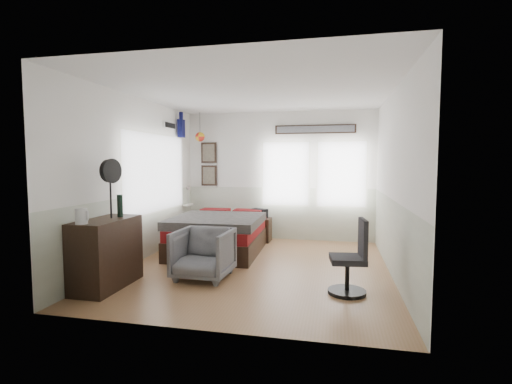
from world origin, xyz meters
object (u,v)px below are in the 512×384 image
(dresser, at_px, (107,253))
(bed, at_px, (220,233))
(task_chair, at_px, (352,264))
(armchair, at_px, (203,254))
(nightstand, at_px, (259,230))

(dresser, bearing_deg, bed, 68.75)
(bed, height_order, task_chair, task_chair)
(armchair, height_order, nightstand, armchair)
(armchair, distance_m, task_chair, 2.03)
(armchair, xyz_separation_m, task_chair, (2.02, -0.20, 0.03))
(armchair, height_order, task_chair, task_chair)
(task_chair, bearing_deg, armchair, 167.42)
(bed, relative_size, dresser, 2.15)
(bed, height_order, armchair, armchair)
(bed, bearing_deg, armchair, -82.81)
(nightstand, bearing_deg, dresser, -112.37)
(armchair, xyz_separation_m, nightstand, (0.27, 2.59, -0.11))
(bed, relative_size, task_chair, 2.28)
(bed, distance_m, task_chair, 2.90)
(bed, xyz_separation_m, armchair, (0.26, -1.60, 0.02))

